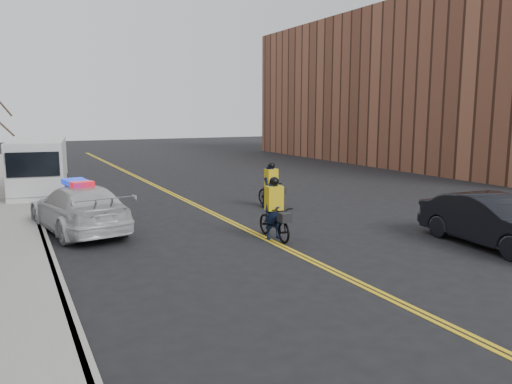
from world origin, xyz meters
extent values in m
plane|color=black|center=(0.00, 0.00, 0.00)|extent=(120.00, 120.00, 0.00)
cube|color=gold|center=(-0.08, 8.00, 0.01)|extent=(0.10, 60.00, 0.01)
cube|color=gold|center=(0.08, 8.00, 0.01)|extent=(0.10, 60.00, 0.01)
cube|color=gray|center=(-6.00, 8.00, 0.07)|extent=(0.20, 60.00, 0.15)
cube|color=brown|center=(22.00, 18.00, 5.50)|extent=(12.00, 30.00, 11.00)
imported|color=silver|center=(-4.88, 5.47, 0.75)|extent=(2.93, 5.44, 1.50)
cube|color=#0C26CC|center=(-4.88, 5.47, 1.58)|extent=(0.84, 1.46, 0.16)
imported|color=black|center=(5.36, -1.71, 0.74)|extent=(1.92, 4.59, 1.48)
cube|color=silver|center=(-5.50, 13.82, 1.27)|extent=(2.98, 6.21, 2.54)
cube|color=silver|center=(-5.84, 11.25, 1.05)|extent=(2.25, 1.16, 1.33)
cube|color=black|center=(-5.90, 10.81, 1.71)|extent=(1.99, 0.37, 1.00)
cylinder|color=black|center=(-6.77, 12.21, 0.39)|extent=(0.38, 0.80, 0.77)
cylinder|color=black|center=(-4.69, 11.93, 0.39)|extent=(0.38, 0.80, 0.77)
cylinder|color=black|center=(-6.31, 15.72, 0.39)|extent=(0.38, 0.80, 0.77)
cylinder|color=black|center=(-4.23, 15.44, 0.39)|extent=(0.38, 0.80, 0.77)
imported|color=black|center=(0.23, 1.85, 0.51)|extent=(0.73, 1.94, 1.01)
imported|color=#0E1933|center=(0.23, 1.85, 0.87)|extent=(0.64, 0.43, 1.73)
cube|color=gold|center=(0.23, 1.85, 1.25)|extent=(0.50, 0.35, 0.73)
sphere|color=black|center=(0.23, 1.85, 1.74)|extent=(0.29, 0.29, 0.29)
cube|color=black|center=(0.21, 1.18, 0.79)|extent=(0.33, 0.37, 0.27)
imported|color=black|center=(2.58, 6.35, 0.54)|extent=(0.70, 1.84, 1.08)
imported|color=black|center=(2.58, 6.35, 0.83)|extent=(0.88, 0.72, 1.67)
cube|color=gold|center=(2.58, 6.35, 1.20)|extent=(0.51, 0.37, 0.70)
sphere|color=black|center=(2.58, 6.35, 1.68)|extent=(0.28, 0.28, 0.28)
cube|color=black|center=(2.65, 5.70, 0.76)|extent=(0.34, 0.38, 0.26)
camera|label=1|loc=(-6.87, -11.04, 3.79)|focal=35.00mm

